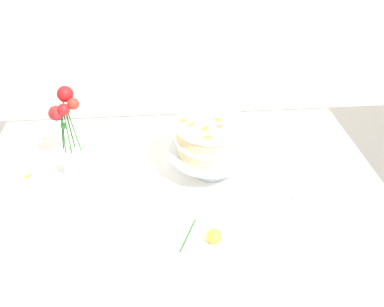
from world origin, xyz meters
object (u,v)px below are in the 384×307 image
cake_stand (211,154)px  fallen_rose (213,236)px  dining_table (180,211)px  layer_cake (211,136)px  flower_vase (68,139)px  teacup (303,196)px

cake_stand → fallen_rose: size_ratio=2.22×
dining_table → layer_cake: layer_cake is taller
flower_vase → layer_cake: bearing=-5.4°
layer_cake → dining_table: bearing=-144.2°
dining_table → cake_stand: (0.12, 0.08, 0.17)m
cake_stand → flower_vase: bearing=174.6°
flower_vase → dining_table: bearing=-19.5°
layer_cake → cake_stand: bearing=47.4°
cake_stand → layer_cake: size_ratio=1.18×
flower_vase → fallen_rose: bearing=-39.9°
dining_table → flower_vase: 0.45m
layer_cake → teacup: layer_cake is taller
teacup → fallen_rose: teacup is taller
cake_stand → teacup: cake_stand is taller
fallen_rose → layer_cake: bearing=84.4°
flower_vase → fallen_rose: flower_vase is taller
teacup → cake_stand: bearing=147.4°
dining_table → fallen_rose: bearing=-71.2°
teacup → dining_table: bearing=166.5°
flower_vase → fallen_rose: 0.59m
dining_table → teacup: size_ratio=10.38×
layer_cake → fallen_rose: size_ratio=1.87×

